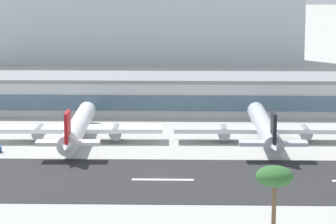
# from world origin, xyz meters

# --- Properties ---
(ground_plane) EXTENTS (1400.00, 1400.00, 0.00)m
(ground_plane) POSITION_xyz_m (0.00, 0.00, 0.00)
(ground_plane) COLOR #A8A8A3
(runway_strip) EXTENTS (800.00, 33.55, 0.08)m
(runway_strip) POSITION_xyz_m (0.00, -1.42, 0.04)
(runway_strip) COLOR #262628
(runway_strip) RESTS_ON ground_plane
(runway_centreline_dash_4) EXTENTS (12.00, 1.20, 0.01)m
(runway_centreline_dash_4) POSITION_xyz_m (0.94, -1.42, 0.09)
(runway_centreline_dash_4) COLOR white
(runway_centreline_dash_4) RESTS_ON runway_strip
(terminal_building) EXTENTS (163.19, 21.21, 10.28)m
(terminal_building) POSITION_xyz_m (1.30, 74.05, 5.15)
(terminal_building) COLOR #B7BABC
(terminal_building) RESTS_ON ground_plane
(distant_hotel_block) EXTENTS (141.19, 26.31, 42.19)m
(distant_hotel_block) POSITION_xyz_m (-17.88, 192.97, 21.09)
(distant_hotel_block) COLOR #A8B2BC
(distant_hotel_block) RESTS_ON ground_plane
(airliner_red_tail_gate_0) EXTENTS (40.16, 50.45, 10.53)m
(airliner_red_tail_gate_0) POSITION_xyz_m (-20.19, 32.62, 3.36)
(airliner_red_tail_gate_0) COLOR white
(airliner_red_tail_gate_0) RESTS_ON ground_plane
(airliner_black_tail_gate_1) EXTENTS (42.50, 50.01, 10.44)m
(airliner_black_tail_gate_1) POSITION_xyz_m (23.68, 33.42, 3.32)
(airliner_black_tail_gate_1) COLOR silver
(airliner_black_tail_gate_1) RESTS_ON ground_plane
(palm_tree_1) EXTENTS (5.25, 5.25, 13.94)m
(palm_tree_1) POSITION_xyz_m (17.84, -46.09, 12.13)
(palm_tree_1) COLOR brown
(palm_tree_1) RESTS_ON ground_plane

